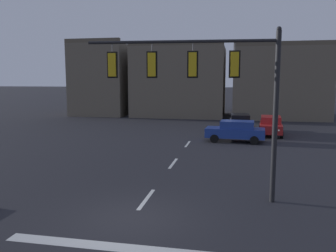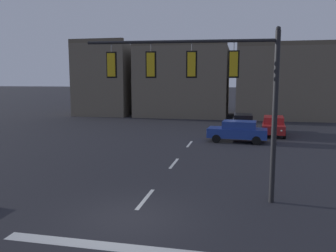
{
  "view_description": "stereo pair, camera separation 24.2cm",
  "coord_description": "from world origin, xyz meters",
  "px_view_note": "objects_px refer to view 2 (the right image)",
  "views": [
    {
      "loc": [
        3.39,
        -10.76,
        4.74
      ],
      "look_at": [
        0.3,
        4.93,
        2.56
      ],
      "focal_mm": 36.76,
      "sensor_mm": 36.0,
      "label": 1
    },
    {
      "loc": [
        3.62,
        -10.71,
        4.74
      ],
      "look_at": [
        0.3,
        4.93,
        2.56
      ],
      "focal_mm": 36.76,
      "sensor_mm": 36.0,
      "label": 2
    }
  ],
  "objects_px": {
    "car_lot_middle": "(238,131)",
    "signal_mast_near_side": "(207,79)",
    "car_lot_nearside": "(273,125)",
    "car_lot_farside": "(243,123)"
  },
  "relations": [
    {
      "from": "car_lot_nearside",
      "to": "car_lot_farside",
      "type": "bearing_deg",
      "value": 151.5
    },
    {
      "from": "signal_mast_near_side",
      "to": "car_lot_middle",
      "type": "distance_m",
      "value": 13.72
    },
    {
      "from": "car_lot_middle",
      "to": "car_lot_farside",
      "type": "bearing_deg",
      "value": 85.6
    },
    {
      "from": "car_lot_middle",
      "to": "signal_mast_near_side",
      "type": "bearing_deg",
      "value": -94.81
    },
    {
      "from": "car_lot_middle",
      "to": "car_lot_farside",
      "type": "relative_size",
      "value": 1.01
    },
    {
      "from": "signal_mast_near_side",
      "to": "car_lot_middle",
      "type": "height_order",
      "value": "signal_mast_near_side"
    },
    {
      "from": "car_lot_nearside",
      "to": "car_lot_farside",
      "type": "distance_m",
      "value": 2.88
    },
    {
      "from": "signal_mast_near_side",
      "to": "car_lot_farside",
      "type": "xyz_separation_m",
      "value": [
        1.5,
        18.28,
        -3.88
      ]
    },
    {
      "from": "car_lot_nearside",
      "to": "car_lot_middle",
      "type": "height_order",
      "value": "same"
    },
    {
      "from": "car_lot_nearside",
      "to": "car_lot_farside",
      "type": "height_order",
      "value": "same"
    }
  ]
}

